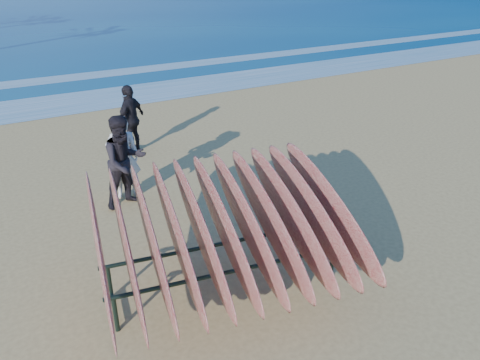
{
  "coord_description": "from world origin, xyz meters",
  "views": [
    {
      "loc": [
        -3.33,
        -4.94,
        4.12
      ],
      "look_at": [
        0.0,
        0.8,
        0.95
      ],
      "focal_mm": 35.0,
      "sensor_mm": 36.0,
      "label": 1
    }
  ],
  "objects_px": {
    "surfboard_rack": "(223,226)",
    "person_white": "(123,157)",
    "person_dark_a": "(125,162)",
    "person_dark_b": "(131,119)"
  },
  "relations": [
    {
      "from": "surfboard_rack",
      "to": "person_white",
      "type": "xyz_separation_m",
      "value": [
        -0.29,
        3.34,
        -0.19
      ]
    },
    {
      "from": "surfboard_rack",
      "to": "person_dark_a",
      "type": "xyz_separation_m",
      "value": [
        -0.36,
        3.0,
        -0.15
      ]
    },
    {
      "from": "surfboard_rack",
      "to": "person_dark_b",
      "type": "height_order",
      "value": "surfboard_rack"
    },
    {
      "from": "person_white",
      "to": "person_dark_a",
      "type": "distance_m",
      "value": 0.34
    },
    {
      "from": "surfboard_rack",
      "to": "person_dark_a",
      "type": "height_order",
      "value": "person_dark_a"
    },
    {
      "from": "person_dark_b",
      "to": "person_white",
      "type": "bearing_deg",
      "value": 30.51
    },
    {
      "from": "surfboard_rack",
      "to": "person_dark_b",
      "type": "xyz_separation_m",
      "value": [
        0.57,
        5.51,
        -0.21
      ]
    },
    {
      "from": "person_white",
      "to": "person_dark_b",
      "type": "xyz_separation_m",
      "value": [
        0.86,
        2.17,
        -0.02
      ]
    },
    {
      "from": "person_dark_a",
      "to": "person_dark_b",
      "type": "height_order",
      "value": "person_dark_a"
    },
    {
      "from": "person_dark_a",
      "to": "person_dark_b",
      "type": "distance_m",
      "value": 2.67
    }
  ]
}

